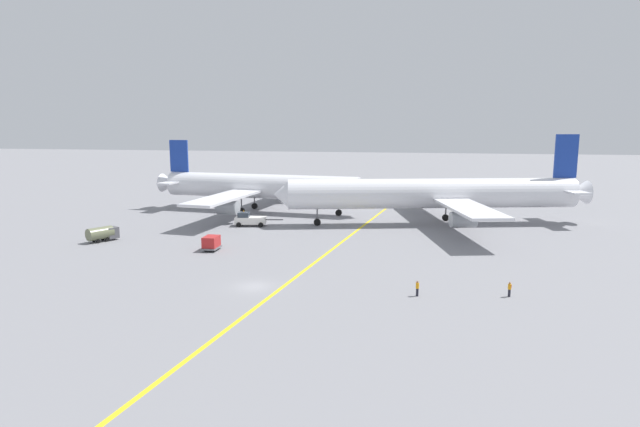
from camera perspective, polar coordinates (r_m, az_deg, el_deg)
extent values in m
plane|color=gray|center=(63.44, -7.02, -7.73)|extent=(600.00, 600.00, 0.00)
cube|color=yellow|center=(71.58, -1.08, -5.65)|extent=(15.38, 119.14, 0.01)
cylinder|color=silver|center=(115.04, -6.28, 2.91)|extent=(43.16, 9.34, 5.18)
cone|color=silver|center=(108.31, 4.83, 2.52)|extent=(3.25, 5.01, 4.76)
cone|color=silver|center=(125.44, -15.78, 3.15)|extent=(3.99, 4.47, 4.14)
cube|color=silver|center=(115.98, -7.25, 2.56)|extent=(11.23, 50.13, 0.44)
cube|color=silver|center=(124.07, -14.81, 3.37)|extent=(4.46, 13.25, 0.28)
cube|color=#193899|center=(123.47, -14.81, 5.95)|extent=(4.41, 0.79, 7.06)
cylinder|color=#999EA3|center=(103.32, -9.84, 0.63)|extent=(4.43, 3.00, 2.60)
cylinder|color=#999EA3|center=(128.60, -4.32, 2.48)|extent=(4.43, 3.00, 2.60)
cylinder|color=slate|center=(119.84, -7.01, 1.41)|extent=(0.28, 0.28, 2.61)
cylinder|color=black|center=(120.02, -6.99, 0.79)|extent=(1.35, 0.67, 1.30)
cylinder|color=slate|center=(113.71, -8.37, 0.94)|extent=(0.28, 0.28, 2.61)
cylinder|color=black|center=(113.91, -8.36, 0.29)|extent=(1.35, 0.67, 1.30)
cylinder|color=slate|center=(110.05, 2.01, 0.75)|extent=(0.28, 0.28, 2.61)
cylinder|color=black|center=(110.25, 2.00, 0.08)|extent=(1.35, 0.67, 1.30)
cylinder|color=silver|center=(102.25, 11.90, 2.11)|extent=(53.75, 18.67, 5.57)
cone|color=silver|center=(98.75, -4.13, 2.04)|extent=(3.97, 5.65, 5.12)
cone|color=silver|center=(112.83, 25.78, 2.05)|extent=(4.58, 5.20, 4.45)
cube|color=silver|center=(103.09, 13.33, 1.65)|extent=(17.76, 47.19, 0.44)
cube|color=silver|center=(111.57, 24.68, 2.34)|extent=(6.29, 13.39, 0.28)
cube|color=#193899|center=(110.92, 24.77, 5.58)|extent=(4.35, 1.43, 8.16)
cylinder|color=#999EA3|center=(115.66, 10.98, 1.67)|extent=(4.71, 3.55, 2.60)
cylinder|color=#999EA3|center=(90.64, 15.03, -0.63)|extent=(4.71, 3.55, 2.60)
cylinder|color=slate|center=(100.63, 14.36, -0.33)|extent=(0.28, 0.28, 2.75)
cylinder|color=black|center=(100.86, 14.33, -1.10)|extent=(1.40, 0.85, 1.30)
cylinder|color=slate|center=(107.04, 13.27, 0.29)|extent=(0.28, 0.28, 2.75)
cylinder|color=black|center=(107.26, 13.24, -0.43)|extent=(1.40, 0.85, 1.30)
cylinder|color=slate|center=(99.44, -0.30, -0.15)|extent=(0.28, 0.28, 2.75)
cylinder|color=black|center=(99.68, -0.30, -0.93)|extent=(1.40, 0.85, 1.30)
cube|color=white|center=(100.06, -7.41, -0.72)|extent=(6.03, 3.46, 1.24)
cube|color=#333D47|center=(100.06, -8.13, -0.11)|extent=(2.36, 2.32, 0.90)
cylinder|color=#4C4C51|center=(99.50, -4.88, -0.66)|extent=(3.18, 0.77, 0.20)
sphere|color=orange|center=(99.95, -8.14, 0.24)|extent=(0.24, 0.24, 0.24)
cylinder|color=black|center=(99.27, -8.67, -1.20)|extent=(0.94, 0.46, 0.90)
cylinder|color=black|center=(101.68, -8.45, -0.94)|extent=(0.94, 0.46, 0.90)
cylinder|color=black|center=(98.69, -6.33, -1.21)|extent=(0.94, 0.46, 0.90)
cylinder|color=black|center=(101.11, -6.16, -0.95)|extent=(0.94, 0.46, 0.90)
cylinder|color=#666B4C|center=(92.86, -22.41, -1.96)|extent=(3.63, 4.47, 2.00)
cube|color=#4C4C51|center=(93.85, -21.34, -1.90)|extent=(2.39, 2.41, 1.80)
cylinder|color=black|center=(94.03, -22.18, -2.49)|extent=(0.46, 0.62, 0.60)
cylinder|color=black|center=(92.83, -21.75, -2.62)|extent=(0.46, 0.62, 0.60)
cylinder|color=black|center=(93.33, -22.98, -2.63)|extent=(0.46, 0.62, 0.60)
cylinder|color=black|center=(92.12, -22.56, -2.76)|extent=(0.46, 0.62, 0.60)
cube|color=slate|center=(81.93, -11.50, -3.58)|extent=(2.27, 3.25, 0.25)
cube|color=red|center=(81.73, -11.52, -2.95)|extent=(2.06, 2.84, 1.60)
cylinder|color=black|center=(82.89, -11.76, -3.53)|extent=(0.21, 0.60, 0.60)
cylinder|color=black|center=(82.40, -10.86, -3.58)|extent=(0.21, 0.60, 0.60)
cylinder|color=black|center=(81.54, -12.15, -3.76)|extent=(0.21, 0.60, 0.60)
cylinder|color=black|center=(81.03, -11.23, -3.81)|extent=(0.21, 0.60, 0.60)
cylinder|color=black|center=(62.81, 19.53, -7.99)|extent=(0.28, 0.28, 0.85)
cylinder|color=orange|center=(62.60, 19.57, -7.36)|extent=(0.36, 0.36, 0.60)
sphere|color=#9E704C|center=(62.49, 19.59, -7.00)|extent=(0.23, 0.23, 0.23)
cylinder|color=#F24C19|center=(62.34, 19.73, -7.33)|extent=(0.05, 0.05, 0.40)
cylinder|color=black|center=(60.43, 10.33, -8.26)|extent=(0.28, 0.28, 0.88)
cylinder|color=orange|center=(60.20, 10.35, -7.57)|extent=(0.36, 0.36, 0.63)
sphere|color=#9E704C|center=(60.08, 10.36, -7.18)|extent=(0.24, 0.24, 0.24)
cylinder|color=#F24C19|center=(60.42, 10.22, -7.38)|extent=(0.05, 0.05, 0.40)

